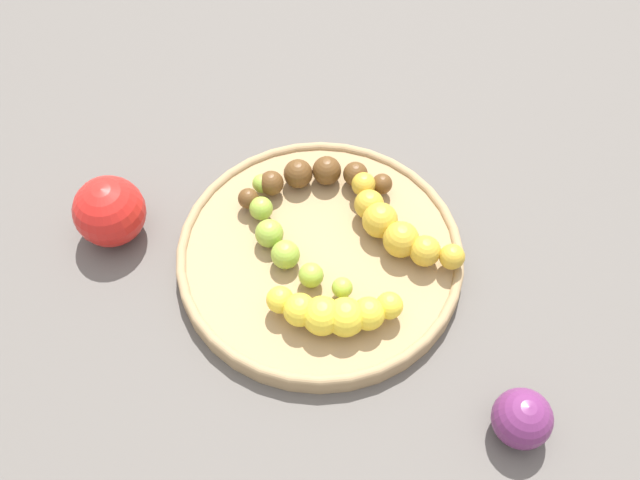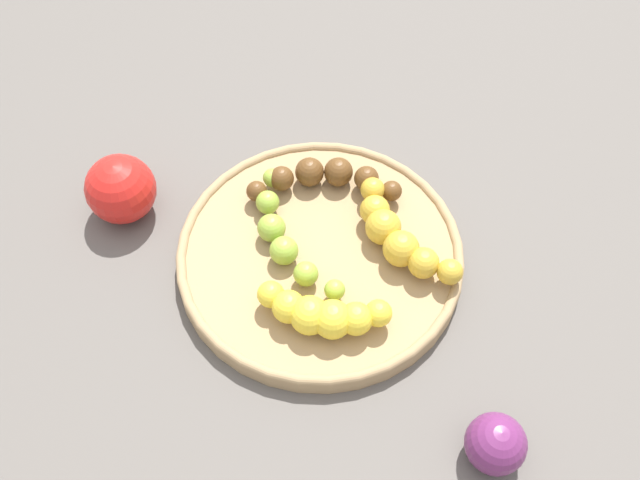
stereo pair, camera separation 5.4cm
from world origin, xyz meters
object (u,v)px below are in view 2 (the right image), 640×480
(fruit_bowl, at_px, (320,255))
(banana_green, at_px, (285,237))
(apple_red, at_px, (121,189))
(banana_overripe, at_px, (324,177))
(banana_yellow, at_px, (322,313))
(banana_spotted, at_px, (398,236))
(plum_purple, at_px, (496,444))

(fruit_bowl, distance_m, banana_green, 0.04)
(fruit_bowl, xyz_separation_m, apple_red, (-0.18, 0.11, 0.02))
(banana_green, bearing_deg, banana_overripe, -142.50)
(fruit_bowl, bearing_deg, banana_yellow, -103.25)
(fruit_bowl, bearing_deg, banana_overripe, 72.57)
(banana_spotted, xyz_separation_m, apple_red, (-0.25, 0.13, -0.00))
(fruit_bowl, distance_m, banana_yellow, 0.08)
(apple_red, xyz_separation_m, plum_purple, (0.27, -0.34, -0.01))
(banana_spotted, xyz_separation_m, plum_purple, (0.02, -0.21, -0.01))
(fruit_bowl, distance_m, banana_spotted, 0.08)
(banana_green, distance_m, apple_red, 0.18)
(fruit_bowl, height_order, banana_overripe, banana_overripe)
(banana_spotted, bearing_deg, fruit_bowl, -31.44)
(banana_green, height_order, banana_spotted, banana_spotted)
(banana_overripe, height_order, plum_purple, plum_purple)
(plum_purple, bearing_deg, banana_green, 117.20)
(fruit_bowl, bearing_deg, banana_spotted, -10.94)
(banana_spotted, relative_size, plum_purple, 2.63)
(banana_green, bearing_deg, banana_spotted, 154.08)
(banana_yellow, relative_size, apple_red, 1.60)
(banana_green, height_order, plum_purple, plum_purple)
(banana_green, bearing_deg, plum_purple, 106.62)
(banana_yellow, relative_size, plum_purple, 2.22)
(plum_purple, bearing_deg, banana_overripe, 102.57)
(banana_overripe, bearing_deg, plum_purple, -153.04)
(fruit_bowl, height_order, apple_red, apple_red)
(fruit_bowl, height_order, banana_green, banana_green)
(banana_green, bearing_deg, apple_red, -43.98)
(banana_overripe, xyz_separation_m, plum_purple, (0.07, -0.30, -0.01))
(plum_purple, bearing_deg, fruit_bowl, 112.12)
(banana_yellow, height_order, banana_spotted, same)
(banana_overripe, bearing_deg, banana_green, 152.46)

